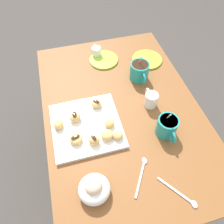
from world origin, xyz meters
The scene contains 24 objects.
ground_plane centered at (0.00, 0.00, 0.00)m, with size 8.00×8.00×0.00m, color #423D38.
dining_table centered at (0.00, 0.00, 0.59)m, with size 1.08×0.72×0.72m.
pastry_plate_square centered at (0.06, -0.18, 0.73)m, with size 0.30×0.30×0.02m, color white.
coffee_mug_teal_left centered at (-0.17, 0.14, 0.77)m, with size 0.14×0.10×0.14m.
coffee_mug_teal_right centered at (0.17, 0.14, 0.77)m, with size 0.12×0.09×0.14m.
cream_pitcher_white centered at (0.01, 0.14, 0.76)m, with size 0.10×0.06×0.07m.
ice_cream_bowl centered at (0.34, -0.20, 0.76)m, with size 0.12×0.12×0.09m.
chocolate_sauce_pitcher centered at (-0.41, -0.03, 0.75)m, with size 0.09×0.05×0.06m.
saucer_lime_left centered at (-0.29, 0.24, 0.73)m, with size 0.17×0.17×0.01m, color #9EC633.
saucer_lime_right centered at (-0.35, 0.00, 0.73)m, with size 0.16×0.16×0.01m, color #9EC633.
loose_spoon_near_saucer centered at (0.32, -0.01, 0.73)m, with size 0.14×0.09×0.01m.
loose_spoon_by_plate centered at (0.44, 0.10, 0.73)m, with size 0.14×0.10×0.01m.
beignet_0 centered at (-0.03, -0.11, 0.76)m, with size 0.05×0.04×0.03m, color #E5B260.
chocolate_drizzle_0 centered at (-0.03, -0.11, 0.77)m, with size 0.03×0.02×0.01m, color black.
beignet_1 centered at (0.02, -0.22, 0.76)m, with size 0.05×0.05×0.04m, color #E5B260.
chocolate_drizzle_1 centered at (0.02, -0.22, 0.78)m, with size 0.03×0.02×0.01m, color black.
beignet_2 centered at (0.15, -0.16, 0.76)m, with size 0.05×0.04×0.04m, color #E5B260.
chocolate_drizzle_2 centered at (0.15, -0.16, 0.78)m, with size 0.03×0.01×0.01m, color black.
beignet_3 centered at (0.13, -0.23, 0.75)m, with size 0.05×0.05×0.03m, color #E5B260.
chocolate_drizzle_3 centered at (0.13, -0.23, 0.77)m, with size 0.04×0.02×0.01m, color black.
beignet_4 centered at (0.04, -0.29, 0.76)m, with size 0.05×0.04×0.04m, color #E5B260.
beignet_5 centered at (0.15, -0.06, 0.75)m, with size 0.04×0.04×0.03m, color #E5B260.
beignet_6 centered at (0.09, -0.08, 0.76)m, with size 0.04×0.04×0.03m, color #E5B260.
beignet_7 centered at (0.14, -0.11, 0.76)m, with size 0.05×0.05×0.03m, color #E5B260.
Camera 1 is at (0.58, -0.20, 1.52)m, focal length 34.16 mm.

